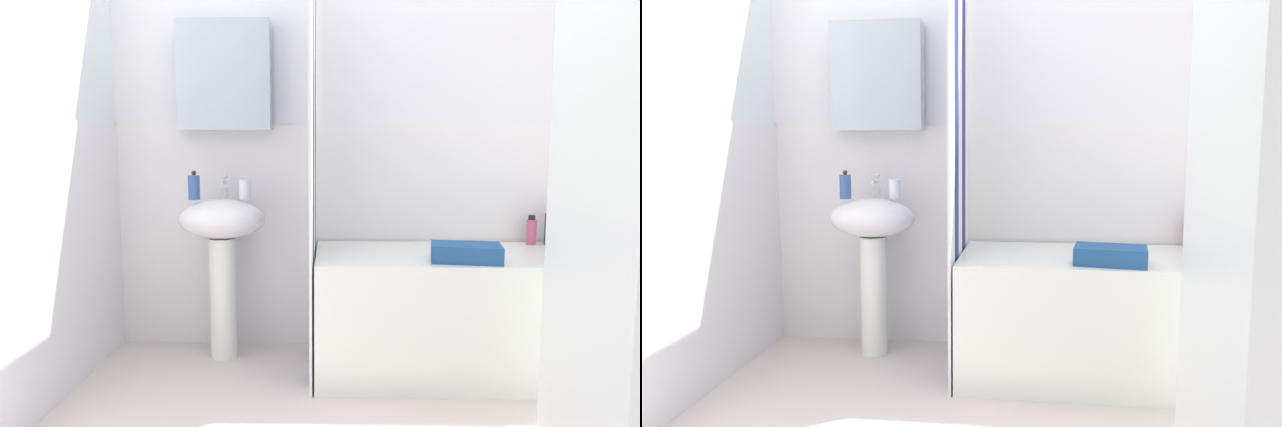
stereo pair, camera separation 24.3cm
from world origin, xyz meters
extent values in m
cube|color=white|center=(0.00, 1.27, 1.20)|extent=(3.60, 0.05, 2.40)
cube|color=white|center=(0.00, 1.24, 0.60)|extent=(3.60, 0.02, 1.20)
cube|color=silver|center=(-0.94, 1.18, 1.45)|extent=(0.48, 0.12, 0.56)
cube|color=white|center=(-1.57, 0.34, 1.20)|extent=(0.05, 1.81, 2.40)
cube|color=white|center=(-1.54, 0.34, 0.60)|extent=(0.02, 1.81, 1.20)
cylinder|color=white|center=(-0.94, 1.03, 0.31)|extent=(0.14, 0.14, 0.62)
ellipsoid|color=white|center=(-0.94, 1.03, 0.72)|extent=(0.44, 0.34, 0.20)
cylinder|color=silver|center=(-0.94, 1.13, 0.85)|extent=(0.03, 0.03, 0.05)
cylinder|color=silver|center=(-0.94, 1.08, 0.90)|extent=(0.02, 0.10, 0.02)
sphere|color=silver|center=(-0.94, 1.13, 0.93)|extent=(0.03, 0.03, 0.03)
cylinder|color=#365798|center=(-1.07, 1.00, 0.88)|extent=(0.06, 0.06, 0.12)
sphere|color=#2B282A|center=(-1.07, 1.00, 0.95)|extent=(0.02, 0.02, 0.02)
cylinder|color=white|center=(-0.82, 1.04, 0.87)|extent=(0.06, 0.06, 0.10)
cube|color=white|center=(0.27, 0.88, 0.29)|extent=(1.44, 0.68, 0.58)
cube|color=white|center=(-0.47, 0.61, 1.00)|extent=(0.01, 0.14, 2.00)
cube|color=navy|center=(-0.47, 0.75, 1.00)|extent=(0.01, 0.14, 2.00)
cube|color=white|center=(-0.47, 0.88, 1.00)|extent=(0.01, 0.14, 2.00)
cube|color=navy|center=(-0.47, 1.02, 1.00)|extent=(0.01, 0.14, 2.00)
cube|color=white|center=(-0.47, 1.15, 1.00)|extent=(0.01, 0.14, 2.00)
cylinder|color=white|center=(0.88, 1.16, 0.65)|extent=(0.05, 0.05, 0.15)
cylinder|color=black|center=(0.88, 1.16, 0.74)|extent=(0.04, 0.04, 0.02)
cylinder|color=#232129|center=(0.76, 1.13, 0.66)|extent=(0.06, 0.06, 0.16)
cylinder|color=black|center=(0.76, 1.13, 0.75)|extent=(0.05, 0.05, 0.02)
cylinder|color=#C34F6F|center=(0.66, 1.14, 0.64)|extent=(0.05, 0.05, 0.13)
cylinder|color=black|center=(0.66, 1.14, 0.72)|extent=(0.04, 0.04, 0.02)
cube|color=#214D84|center=(0.22, 0.69, 0.62)|extent=(0.33, 0.24, 0.08)
camera|label=1|loc=(-0.38, -1.78, 1.07)|focal=31.51mm
camera|label=2|loc=(-0.13, -1.76, 1.07)|focal=31.51mm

